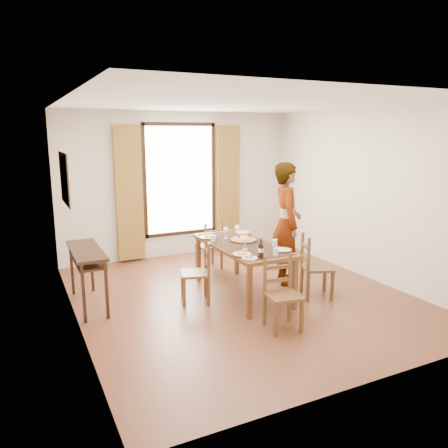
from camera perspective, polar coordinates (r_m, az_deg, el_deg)
name	(u,v)px	position (r m, az deg, el deg)	size (l,w,h in m)	color
ground	(241,296)	(6.41, 2.23, -9.38)	(5.00, 5.00, 0.00)	#4E2918
room_shell	(237,189)	(6.13, 1.74, 4.56)	(4.60, 5.10, 2.74)	silver
console_table	(87,257)	(6.14, -17.52, -4.18)	(0.38, 1.20, 0.80)	black
dining_table	(242,248)	(6.31, 2.43, -3.18)	(0.81, 1.78, 0.76)	brown
chair_west	(197,274)	(6.09, -3.51, -6.51)	(0.48, 0.48, 0.87)	brown
chair_north	(210,247)	(7.52, -1.87, -3.02)	(0.40, 0.40, 0.84)	brown
chair_south	(282,296)	(5.34, 7.59, -9.25)	(0.44, 0.44, 0.88)	brown
chair_east	(315,268)	(6.38, 11.79, -5.69)	(0.52, 0.52, 0.91)	brown
man	(286,224)	(6.81, 8.15, 0.06)	(0.67, 0.80, 1.89)	gray
plate_sw	(242,253)	(5.69, 2.37, -3.82)	(0.27, 0.27, 0.05)	silver
plate_se	(282,249)	(5.95, 7.61, -3.23)	(0.27, 0.27, 0.05)	silver
plate_nw	(208,236)	(6.60, -2.07, -1.61)	(0.27, 0.27, 0.05)	silver
plate_ne	(243,232)	(6.91, 2.44, -0.99)	(0.27, 0.27, 0.05)	silver
pasta_platter	(243,238)	(6.43, 2.54, -1.78)	(0.40, 0.40, 0.10)	orange
caprese_plate	(249,257)	(5.54, 3.35, -4.34)	(0.20, 0.20, 0.04)	silver
wine_glass_a	(245,243)	(5.94, 2.77, -2.51)	(0.08, 0.08, 0.18)	white
wine_glass_b	(237,231)	(6.68, 1.73, -0.88)	(0.08, 0.08, 0.18)	white
wine_glass_c	(226,233)	(6.54, 0.24, -1.15)	(0.08, 0.08, 0.18)	white
tumbler_a	(275,243)	(6.15, 6.64, -2.47)	(0.07, 0.07, 0.10)	silver
tumbler_b	(213,238)	(6.37, -1.42, -1.89)	(0.07, 0.07, 0.10)	silver
tumbler_c	(276,252)	(5.70, 6.78, -3.64)	(0.07, 0.07, 0.10)	silver
wine_bottle	(261,248)	(5.57, 4.85, -3.19)	(0.07, 0.07, 0.25)	black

